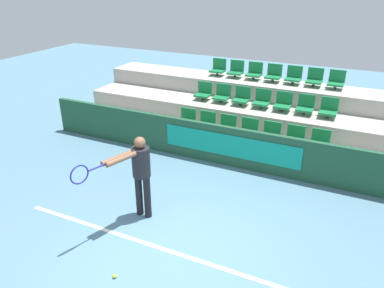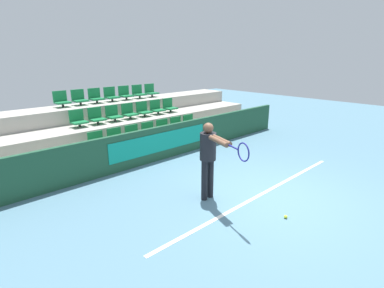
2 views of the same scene
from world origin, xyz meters
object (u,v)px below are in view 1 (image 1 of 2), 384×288
Objects in this scene: stadium_chair_8 at (222,95)px; stadium_chair_14 at (218,68)px; stadium_chair_11 at (283,103)px; stadium_chair_15 at (236,70)px; stadium_chair_10 at (262,100)px; tennis_player at (138,170)px; tennis_ball at (115,276)px; stadium_chair_2 at (227,126)px; stadium_chair_17 at (274,74)px; stadium_chair_19 at (315,79)px; stadium_chair_9 at (242,97)px; stadium_chair_20 at (336,81)px; stadium_chair_6 at (320,142)px; stadium_chair_3 at (248,130)px; stadium_chair_1 at (206,123)px; stadium_chair_12 at (305,106)px; stadium_chair_4 at (271,134)px; stadium_chair_5 at (295,138)px; stadium_chair_7 at (204,92)px; stadium_chair_0 at (187,119)px; stadium_chair_13 at (329,109)px; stadium_chair_18 at (294,76)px.

stadium_chair_14 is (-0.56, 1.09, 0.44)m from stadium_chair_8.
stadium_chair_11 is 1.00× the size of stadium_chair_15.
stadium_chair_10 is 1.00× the size of stadium_chair_11.
tennis_player is 1.85m from tennis_ball.
stadium_chair_11 is at bearing 79.81° from tennis_ball.
stadium_chair_17 is (0.56, 2.19, 0.89)m from stadium_chair_2.
stadium_chair_19 is (1.13, 0.00, 0.00)m from stadium_chair_17.
stadium_chair_8 is 1.18m from stadium_chair_15.
stadium_chair_20 is (2.26, 1.09, 0.44)m from stadium_chair_9.
stadium_chair_2 is 3.46m from tennis_player.
tennis_ball is (0.47, -1.50, -0.97)m from tennis_player.
stadium_chair_9 is at bearing 154.14° from stadium_chair_6.
stadium_chair_9 is (-0.56, 1.09, 0.44)m from stadium_chair_3.
stadium_chair_1 is 1.00× the size of stadium_chair_12.
stadium_chair_17 is at bearing 62.72° from stadium_chair_1.
stadium_chair_10 is at bearing 117.28° from stadium_chair_4.
stadium_chair_20 is (0.56, 2.19, 0.89)m from stadium_chair_5.
stadium_chair_7 is 1.00× the size of stadium_chair_10.
stadium_chair_19 reaches higher than stadium_chair_11.
stadium_chair_7 is (-1.69, 1.09, 0.44)m from stadium_chair_3.
stadium_chair_0 is at bearing -135.89° from stadium_chair_9.
stadium_chair_0 is 1.00× the size of stadium_chair_2.
stadium_chair_5 is 1.00× the size of stadium_chair_7.
stadium_chair_2 is 1.00× the size of stadium_chair_6.
tennis_player is at bearing -81.11° from stadium_chair_7.
stadium_chair_3 is at bearing 0.00° from stadium_chair_0.
stadium_chair_0 and stadium_chair_3 have the same top height.
tennis_player is at bearing -108.98° from stadium_chair_11.
stadium_chair_10 reaches higher than tennis_ball.
stadium_chair_19 is (0.56, 1.09, 0.44)m from stadium_chair_11.
stadium_chair_0 is at bearing -162.09° from stadium_chair_13.
stadium_chair_3 is at bearing -127.73° from stadium_chair_20.
tennis_player is at bearing -102.35° from stadium_chair_10.
stadium_chair_0 is 1.00× the size of stadium_chair_4.
stadium_chair_13 is (2.82, 1.09, 0.44)m from stadium_chair_1.
stadium_chair_14 is (-1.69, 2.19, 0.89)m from stadium_chair_3.
stadium_chair_11 is at bearing -135.89° from stadium_chair_20.
stadium_chair_13 is 1.63m from stadium_chair_18.
stadium_chair_14 is at bearing 180.00° from stadium_chair_15.
tennis_player is at bearing -82.82° from stadium_chair_14.
stadium_chair_20 is (0.00, 1.09, 0.44)m from stadium_chair_13.
tennis_ball is (-1.08, -7.10, -1.51)m from stadium_chair_18.
stadium_chair_1 is at bearing 180.00° from stadium_chair_3.
stadium_chair_6 is at bearing 70.01° from tennis_player.
stadium_chair_13 is 3.59m from stadium_chair_14.
tennis_player reaches higher than stadium_chair_12.
stadium_chair_19 is (2.26, 1.09, 0.44)m from stadium_chair_8.
stadium_chair_20 reaches higher than stadium_chair_8.
stadium_chair_2 is 1.00× the size of stadium_chair_20.
stadium_chair_1 is 1.00× the size of stadium_chair_6.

